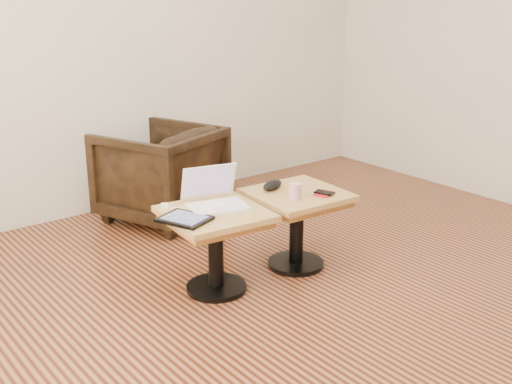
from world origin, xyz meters
TOP-DOWN VIEW (x-y plane):
  - room_shell at (0.00, 0.00)m, footprint 4.52×4.52m
  - side_table_left at (-0.41, 0.60)m, footprint 0.57×0.57m
  - side_table_right at (0.16, 0.57)m, footprint 0.56×0.56m
  - laptop at (-0.36, 0.67)m, footprint 0.38×0.36m
  - tablet at (-0.62, 0.58)m, footprint 0.28×0.31m
  - charging_adapter at (-0.59, 0.82)m, footprint 0.05×0.05m
  - glasses_case at (0.08, 0.70)m, footprint 0.19×0.13m
  - striped_cup at (0.07, 0.49)m, footprint 0.09×0.09m
  - earbuds_tangle at (0.21, 0.63)m, footprint 0.07×0.04m
  - phone_on_sleeve at (0.26, 0.44)m, footprint 0.15×0.12m
  - armchair at (-0.06, 1.80)m, footprint 0.95×0.97m

SIDE VIEW (x-z plane):
  - armchair at x=-0.06m, z-range 0.00..0.69m
  - side_table_left at x=-0.41m, z-range 0.12..0.59m
  - side_table_right at x=0.16m, z-range 0.12..0.59m
  - earbuds_tangle at x=0.21m, z-range 0.47..0.49m
  - phone_on_sleeve at x=0.26m, z-range 0.47..0.49m
  - tablet at x=-0.62m, z-range 0.48..0.49m
  - charging_adapter at x=-0.59m, z-range 0.48..0.50m
  - glasses_case at x=0.08m, z-range 0.48..0.53m
  - laptop at x=-0.36m, z-range 0.41..0.63m
  - striped_cup at x=0.07m, z-range 0.48..0.57m
  - room_shell at x=0.00m, z-range 0.00..2.71m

